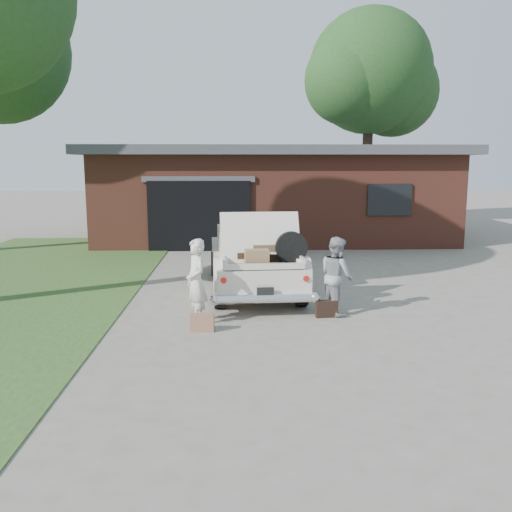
{
  "coord_description": "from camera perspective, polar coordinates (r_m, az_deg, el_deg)",
  "views": [
    {
      "loc": [
        -0.36,
        -8.98,
        2.76
      ],
      "look_at": [
        0.0,
        0.6,
        1.1
      ],
      "focal_mm": 38.0,
      "sensor_mm": 36.0,
      "label": 1
    }
  ],
  "objects": [
    {
      "name": "house",
      "position": [
        20.53,
        1.6,
        6.78
      ],
      "size": [
        12.8,
        7.8,
        3.3
      ],
      "color": "brown",
      "rests_on": "ground"
    },
    {
      "name": "woman_right",
      "position": [
        10.03,
        8.48,
        -2.04
      ],
      "size": [
        0.74,
        0.84,
        1.43
      ],
      "primitive_type": "imported",
      "rotation": [
        0.0,
        0.0,
        1.91
      ],
      "color": "gray",
      "rests_on": "ground"
    },
    {
      "name": "ground",
      "position": [
        9.4,
        0.14,
        -7.25
      ],
      "size": [
        90.0,
        90.0,
        0.0
      ],
      "primitive_type": "plane",
      "color": "gray",
      "rests_on": "ground"
    },
    {
      "name": "woman_left",
      "position": [
        9.37,
        -6.3,
        -2.69
      ],
      "size": [
        0.54,
        0.64,
        1.48
      ],
      "primitive_type": "imported",
      "rotation": [
        0.0,
        0.0,
        -1.16
      ],
      "color": "silver",
      "rests_on": "ground"
    },
    {
      "name": "tree_right",
      "position": [
        25.31,
        12.07,
        17.81
      ],
      "size": [
        6.15,
        5.35,
        9.33
      ],
      "color": "#38281E",
      "rests_on": "ground"
    },
    {
      "name": "suitcase_left",
      "position": [
        9.05,
        -5.68,
        -6.98
      ],
      "size": [
        0.4,
        0.16,
        0.3
      ],
      "primitive_type": "cube",
      "rotation": [
        0.0,
        0.0,
        -0.08
      ],
      "color": "#97674C",
      "rests_on": "ground"
    },
    {
      "name": "grass_strip",
      "position": [
        13.32,
        -24.83,
        -3.01
      ],
      "size": [
        6.0,
        16.0,
        0.02
      ],
      "primitive_type": "cube",
      "color": "#2D4C1E",
      "rests_on": "ground"
    },
    {
      "name": "sedan",
      "position": [
        11.82,
        -0.27,
        -0.3
      ],
      "size": [
        2.07,
        4.74,
        1.82
      ],
      "rotation": [
        0.0,
        0.0,
        0.06
      ],
      "color": "beige",
      "rests_on": "ground"
    },
    {
      "name": "suitcase_right",
      "position": [
        9.89,
        7.45,
        -5.54
      ],
      "size": [
        0.41,
        0.16,
        0.31
      ],
      "primitive_type": "cube",
      "rotation": [
        0.0,
        0.0,
        0.09
      ],
      "color": "black",
      "rests_on": "ground"
    }
  ]
}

